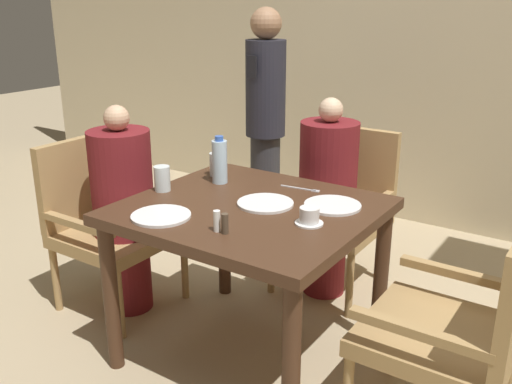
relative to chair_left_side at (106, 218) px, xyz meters
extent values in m
plane|color=tan|center=(0.95, 0.00, -0.50)|extent=(16.00, 16.00, 0.00)
cube|color=beige|center=(0.95, 2.15, 0.90)|extent=(8.00, 0.06, 2.80)
cube|color=#422819|center=(0.95, 0.00, 0.24)|extent=(1.06, 0.97, 0.05)
cylinder|color=#422819|center=(0.48, -0.42, -0.14)|extent=(0.07, 0.07, 0.72)
cylinder|color=#422819|center=(1.42, -0.42, -0.14)|extent=(0.07, 0.07, 0.72)
cylinder|color=#422819|center=(0.48, 0.42, -0.14)|extent=(0.07, 0.07, 0.72)
cylinder|color=#422819|center=(1.42, 0.42, -0.14)|extent=(0.07, 0.07, 0.72)
cube|color=#A88451|center=(0.09, 0.00, -0.08)|extent=(0.55, 0.55, 0.07)
cube|color=#A88451|center=(-0.17, 0.00, 0.19)|extent=(0.05, 0.55, 0.47)
cube|color=#A88451|center=(0.09, 0.26, 0.07)|extent=(0.50, 0.04, 0.04)
cube|color=#A88451|center=(0.09, -0.26, 0.07)|extent=(0.50, 0.04, 0.04)
cylinder|color=#A88451|center=(0.33, 0.25, -0.31)|extent=(0.04, 0.04, 0.38)
cylinder|color=#A88451|center=(0.33, -0.25, -0.31)|extent=(0.04, 0.04, 0.38)
cylinder|color=#A88451|center=(-0.16, 0.25, -0.31)|extent=(0.04, 0.04, 0.38)
cylinder|color=#A88451|center=(-0.16, -0.25, -0.31)|extent=(0.04, 0.04, 0.38)
cylinder|color=maroon|center=(0.15, 0.00, -0.27)|extent=(0.24, 0.24, 0.45)
cylinder|color=maroon|center=(0.15, 0.00, 0.23)|extent=(0.32, 0.32, 0.55)
sphere|color=tan|center=(0.15, 0.00, 0.57)|extent=(0.13, 0.13, 0.13)
cube|color=#A88451|center=(0.95, 0.82, -0.08)|extent=(0.55, 0.55, 0.07)
cube|color=#A88451|center=(0.95, 1.08, 0.19)|extent=(0.55, 0.05, 0.47)
cube|color=#A88451|center=(1.21, 0.82, 0.07)|extent=(0.04, 0.50, 0.04)
cube|color=#A88451|center=(0.70, 0.82, 0.07)|extent=(0.04, 0.50, 0.04)
cylinder|color=#A88451|center=(1.20, 0.57, -0.31)|extent=(0.04, 0.04, 0.38)
cylinder|color=#A88451|center=(0.71, 0.57, -0.31)|extent=(0.04, 0.04, 0.38)
cylinder|color=#A88451|center=(1.20, 1.07, -0.31)|extent=(0.04, 0.04, 0.38)
cylinder|color=#A88451|center=(0.71, 1.07, -0.31)|extent=(0.04, 0.04, 0.38)
cylinder|color=maroon|center=(0.95, 0.76, -0.27)|extent=(0.24, 0.24, 0.45)
cylinder|color=maroon|center=(0.95, 0.76, 0.23)|extent=(0.32, 0.32, 0.56)
sphere|color=beige|center=(0.95, 0.76, 0.58)|extent=(0.13, 0.13, 0.13)
cube|color=#A88451|center=(1.82, 0.00, -0.08)|extent=(0.55, 0.55, 0.07)
cube|color=#A88451|center=(1.82, -0.26, 0.07)|extent=(0.50, 0.04, 0.04)
cube|color=#A88451|center=(1.82, 0.26, 0.07)|extent=(0.50, 0.04, 0.04)
cylinder|color=#A88451|center=(1.57, 0.25, -0.31)|extent=(0.04, 0.04, 0.38)
cylinder|color=#A88451|center=(2.07, 0.25, -0.31)|extent=(0.04, 0.04, 0.38)
cylinder|color=#2D2D33|center=(0.22, 1.26, -0.12)|extent=(0.21, 0.21, 0.74)
cylinder|color=#23232D|center=(0.22, 1.26, 0.56)|extent=(0.27, 0.27, 0.63)
sphere|color=#997051|center=(0.22, 1.26, 0.98)|extent=(0.21, 0.21, 0.21)
cube|color=black|center=(0.22, 1.09, 0.72)|extent=(0.07, 0.01, 0.14)
cylinder|color=white|center=(0.72, -0.32, 0.28)|extent=(0.25, 0.25, 0.01)
cylinder|color=white|center=(1.00, 0.05, 0.28)|extent=(0.25, 0.25, 0.01)
cylinder|color=white|center=(1.26, 0.19, 0.28)|extent=(0.25, 0.25, 0.01)
cylinder|color=white|center=(1.28, -0.04, 0.27)|extent=(0.12, 0.12, 0.01)
cylinder|color=white|center=(1.28, -0.04, 0.31)|extent=(0.08, 0.08, 0.06)
cylinder|color=silver|center=(0.64, 0.19, 0.38)|extent=(0.08, 0.08, 0.21)
cylinder|color=#3359B2|center=(0.64, 0.19, 0.49)|extent=(0.04, 0.04, 0.02)
cylinder|color=silver|center=(0.49, -0.06, 0.33)|extent=(0.08, 0.08, 0.12)
cylinder|color=silver|center=(0.56, 0.27, 0.33)|extent=(0.08, 0.08, 0.12)
cylinder|color=white|center=(1.01, -0.31, 0.31)|extent=(0.03, 0.03, 0.09)
cylinder|color=#4C3D2D|center=(1.05, -0.31, 0.31)|extent=(0.03, 0.03, 0.08)
cube|color=silver|center=(1.01, 0.32, 0.27)|extent=(0.18, 0.03, 0.00)
cube|color=silver|center=(1.10, 0.33, 0.27)|extent=(0.04, 0.03, 0.00)
camera|label=1|loc=(2.29, -1.94, 1.15)|focal=40.00mm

